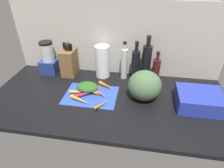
# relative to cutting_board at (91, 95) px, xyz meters

# --- Properties ---
(ground_plane) EXTENTS (1.70, 0.80, 0.03)m
(ground_plane) POSITION_rel_cutting_board_xyz_m (0.13, 0.00, -0.02)
(ground_plane) COLOR black
(wall_back) EXTENTS (1.70, 0.03, 0.60)m
(wall_back) POSITION_rel_cutting_board_xyz_m (0.13, 0.39, 0.30)
(wall_back) COLOR #BCB7AD
(wall_back) RESTS_ON ground_plane
(cutting_board) EXTENTS (0.38, 0.28, 0.01)m
(cutting_board) POSITION_rel_cutting_board_xyz_m (0.00, 0.00, 0.00)
(cutting_board) COLOR #2D51B7
(cutting_board) RESTS_ON ground_plane
(carrot_0) EXTENTS (0.14, 0.04, 0.03)m
(carrot_0) POSITION_rel_cutting_board_xyz_m (-0.08, 0.00, 0.02)
(carrot_0) COLOR orange
(carrot_0) RESTS_ON cutting_board
(carrot_1) EXTENTS (0.10, 0.11, 0.02)m
(carrot_1) POSITION_rel_cutting_board_xyz_m (0.10, -0.11, 0.01)
(carrot_1) COLOR orange
(carrot_1) RESTS_ON cutting_board
(carrot_2) EXTENTS (0.12, 0.07, 0.03)m
(carrot_2) POSITION_rel_cutting_board_xyz_m (0.05, 0.01, 0.02)
(carrot_2) COLOR orange
(carrot_2) RESTS_ON cutting_board
(carrot_3) EXTENTS (0.09, 0.09, 0.02)m
(carrot_3) POSITION_rel_cutting_board_xyz_m (0.08, 0.00, 0.01)
(carrot_3) COLOR #B2264C
(carrot_3) RESTS_ON cutting_board
(carrot_4) EXTENTS (0.16, 0.11, 0.04)m
(carrot_4) POSITION_rel_cutting_board_xyz_m (0.00, 0.02, 0.02)
(carrot_4) COLOR orange
(carrot_4) RESTS_ON cutting_board
(carrot_5) EXTENTS (0.14, 0.10, 0.03)m
(carrot_5) POSITION_rel_cutting_board_xyz_m (-0.03, -0.02, 0.02)
(carrot_5) COLOR #B2264C
(carrot_5) RESTS_ON cutting_board
(carrot_6) EXTENTS (0.15, 0.09, 0.03)m
(carrot_6) POSITION_rel_cutting_board_xyz_m (-0.05, -0.09, 0.02)
(carrot_6) COLOR orange
(carrot_6) RESTS_ON cutting_board
(carrot_7) EXTENTS (0.13, 0.10, 0.03)m
(carrot_7) POSITION_rel_cutting_board_xyz_m (0.09, 0.11, 0.02)
(carrot_7) COLOR orange
(carrot_7) RESTS_ON cutting_board
(carrot_8) EXTENTS (0.13, 0.09, 0.03)m
(carrot_8) POSITION_rel_cutting_board_xyz_m (-0.02, 0.07, 0.02)
(carrot_8) COLOR #B2264C
(carrot_8) RESTS_ON cutting_board
(carrot_greens_pile) EXTENTS (0.16, 0.12, 0.07)m
(carrot_greens_pile) POSITION_rel_cutting_board_xyz_m (-0.03, 0.04, 0.04)
(carrot_greens_pile) COLOR #2D6023
(carrot_greens_pile) RESTS_ON cutting_board
(winter_squash) EXTENTS (0.23, 0.21, 0.21)m
(winter_squash) POSITION_rel_cutting_board_xyz_m (0.38, 0.03, 0.10)
(winter_squash) COLOR #4C6B47
(winter_squash) RESTS_ON ground_plane
(knife_block) EXTENTS (0.11, 0.15, 0.27)m
(knife_block) POSITION_rel_cutting_board_xyz_m (-0.25, 0.28, 0.11)
(knife_block) COLOR brown
(knife_block) RESTS_ON ground_plane
(blender_appliance) EXTENTS (0.14, 0.14, 0.28)m
(blender_appliance) POSITION_rel_cutting_board_xyz_m (-0.44, 0.29, 0.12)
(blender_appliance) COLOR navy
(blender_appliance) RESTS_ON ground_plane
(paper_towel_roll) EXTENTS (0.12, 0.12, 0.27)m
(paper_towel_roll) POSITION_rel_cutting_board_xyz_m (0.03, 0.30, 0.13)
(paper_towel_roll) COLOR white
(paper_towel_roll) RESTS_ON ground_plane
(bottle_0) EXTENTS (0.05, 0.05, 0.31)m
(bottle_0) POSITION_rel_cutting_board_xyz_m (0.21, 0.29, 0.13)
(bottle_0) COLOR silver
(bottle_0) RESTS_ON ground_plane
(bottle_1) EXTENTS (0.06, 0.06, 0.33)m
(bottle_1) POSITION_rel_cutting_board_xyz_m (0.30, 0.28, 0.13)
(bottle_1) COLOR black
(bottle_1) RESTS_ON ground_plane
(bottle_2) EXTENTS (0.07, 0.07, 0.37)m
(bottle_2) POSITION_rel_cutting_board_xyz_m (0.38, 0.29, 0.15)
(bottle_2) COLOR black
(bottle_2) RESTS_ON ground_plane
(bottle_3) EXTENTS (0.06, 0.06, 0.26)m
(bottle_3) POSITION_rel_cutting_board_xyz_m (0.46, 0.27, 0.10)
(bottle_3) COLOR #471919
(bottle_3) RESTS_ON ground_plane
(dish_rack) EXTENTS (0.30, 0.24, 0.10)m
(dish_rack) POSITION_rel_cutting_board_xyz_m (0.74, -0.00, 0.05)
(dish_rack) COLOR #2838AD
(dish_rack) RESTS_ON ground_plane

